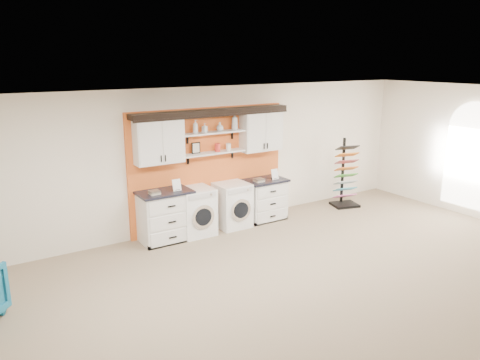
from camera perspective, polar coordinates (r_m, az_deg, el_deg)
floor at (r=6.83m, az=13.31°, el=-14.93°), size 10.00×10.00×0.00m
ceiling at (r=5.99m, az=14.90°, el=9.10°), size 10.00×10.00×0.00m
wall_back at (r=9.36m, az=-3.88°, el=2.75°), size 10.00×0.00×10.00m
accent_panel at (r=9.38m, az=-3.76°, el=1.52°), size 3.40×0.07×2.40m
upper_cabinet_left at (r=8.61m, az=-9.90°, el=4.76°), size 0.90×0.35×0.84m
upper_cabinet_right at (r=9.69m, az=2.56°, el=6.06°), size 0.90×0.35×0.84m
shelf_lower at (r=9.16m, az=-3.29°, el=3.33°), size 1.32×0.28×0.03m
shelf_upper at (r=9.09m, az=-3.33°, el=5.80°), size 1.32×0.28×0.03m
crown_molding at (r=9.05m, az=-3.41°, el=8.30°), size 3.30×0.41×0.13m
window_arched at (r=11.02m, az=26.29°, el=2.99°), size 0.06×1.10×2.25m
picture_frame at (r=9.02m, az=-5.40°, el=3.91°), size 0.18×0.02×0.22m
canister_red at (r=9.20m, az=-2.76°, el=3.98°), size 0.11×0.11×0.16m
canister_cream at (r=9.32m, az=-1.42°, el=4.07°), size 0.10×0.10×0.14m
base_cabinet_left at (r=8.82m, az=-9.11°, el=-4.36°), size 0.98×0.66×0.96m
base_cabinet_right at (r=9.89m, az=2.97°, el=-2.35°), size 0.89×0.66×0.87m
washer at (r=9.07m, az=-5.51°, el=-3.82°), size 0.66×0.71×0.92m
dryer at (r=9.46m, az=-0.99°, el=-3.05°), size 0.64×0.71×0.90m
sample_rack at (r=11.01m, az=12.70°, el=-0.53°), size 0.68×0.62×1.57m
soap_bottle_a at (r=8.90m, az=-5.46°, el=6.49°), size 0.14×0.14×0.26m
soap_bottle_b at (r=8.99m, az=-4.34°, el=6.36°), size 0.10×0.10×0.18m
soap_bottle_c at (r=9.16m, az=-2.47°, el=6.52°), size 0.16×0.16×0.18m
soap_bottle_d at (r=9.32m, az=-0.66°, el=7.17°), size 0.17×0.17×0.33m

